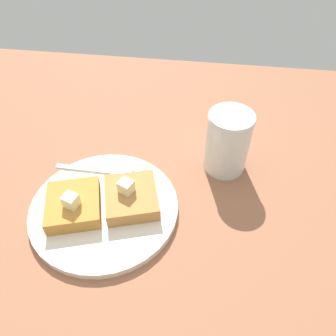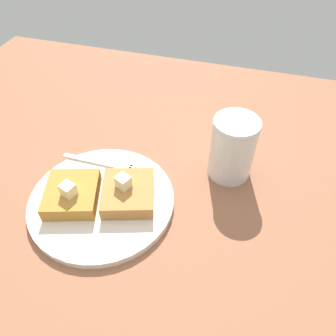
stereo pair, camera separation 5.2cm
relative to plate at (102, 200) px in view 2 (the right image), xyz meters
The scene contains 8 objects.
table_surface 5.22cm from the plate, 44.88° to the right, with size 106.65×106.65×2.01cm, color #935C41.
plate is the anchor object (origin of this frame).
toast_slice_left 4.71cm from the plate, 162.66° to the right, with size 7.92×8.55×2.43cm, color #BC7E32.
toast_slice_middle 4.71cm from the plate, 17.34° to the left, with size 7.92×8.55×2.43cm, color #B87B3D.
butter_pat_primary 5.95cm from the plate, 149.06° to the right, with size 2.04×1.83×2.04cm, color #EFEAAF.
butter_pat_secondary 5.44cm from the plate, 23.03° to the left, with size 2.04×1.83×2.04cm, color beige.
fork 7.27cm from the plate, 101.09° to the left, with size 16.01×2.22×0.36cm.
syrup_jar 22.71cm from the plate, 34.45° to the left, with size 7.56×7.56×11.09cm.
Camera 2 is at (15.70, -24.96, 43.86)cm, focal length 35.00 mm.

